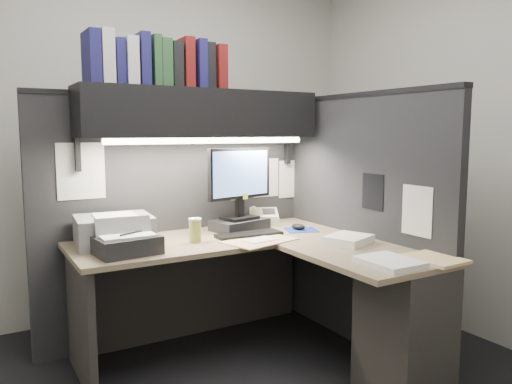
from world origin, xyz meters
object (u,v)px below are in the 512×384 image
printer (114,230)px  coffee_cup (195,231)px  monitor (240,198)px  overhead_shelf (201,114)px  telephone (263,218)px  keyboard (249,234)px  desk (307,299)px  notebook_stack (126,245)px

printer → coffee_cup: bearing=-17.3°
monitor → overhead_shelf: bearing=153.6°
printer → telephone: bearing=11.6°
telephone → keyboard: bearing=-106.9°
monitor → coffee_cup: monitor is taller
desk → monitor: monitor is taller
keyboard → desk: bearing=-75.7°
telephone → notebook_stack: (-1.09, -0.37, 0.00)m
keyboard → printer: 0.82m
overhead_shelf → monitor: bearing=-13.9°
printer → notebook_stack: bearing=-84.4°
desk → telephone: telephone is taller
printer → monitor: bearing=6.5°
telephone → coffee_cup: (-0.65, -0.30, 0.02)m
monitor → printer: 0.85m
monitor → printer: bearing=168.8°
keyboard → telephone: telephone is taller
monitor → printer: size_ratio=1.30×
telephone → printer: bearing=-147.4°
monitor → notebook_stack: (-0.84, -0.27, -0.17)m
telephone → printer: printer is taller
notebook_stack → keyboard: bearing=4.4°
overhead_shelf → telephone: (0.49, 0.04, -0.73)m
desk → printer: size_ratio=4.03×
telephone → overhead_shelf: bearing=-148.9°
overhead_shelf → notebook_stack: 0.99m
monitor → keyboard: monitor is taller
monitor → keyboard: 0.30m
desk → overhead_shelf: bearing=111.8°
monitor → telephone: 0.32m
telephone → coffee_cup: 0.72m
telephone → coffee_cup: bearing=-129.0°
overhead_shelf → keyboard: (0.20, -0.27, -0.76)m
notebook_stack → coffee_cup: bearing=9.2°
desk → keyboard: keyboard is taller
overhead_shelf → keyboard: size_ratio=3.65×
desk → telephone: size_ratio=7.58×
printer → overhead_shelf: bearing=12.8°
desk → keyboard: size_ratio=4.00×
overhead_shelf → coffee_cup: 0.77m
coffee_cup → notebook_stack: (-0.43, -0.07, -0.02)m
telephone → coffee_cup: coffee_cup is taller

